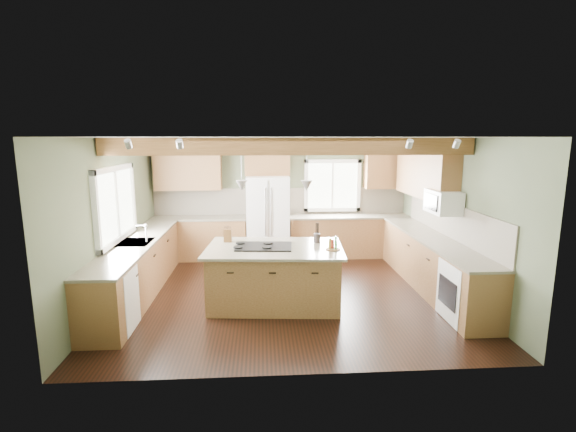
{
  "coord_description": "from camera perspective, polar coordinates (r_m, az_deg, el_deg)",
  "views": [
    {
      "loc": [
        -0.43,
        -6.71,
        2.58
      ],
      "look_at": [
        0.02,
        0.3,
        1.28
      ],
      "focal_mm": 26.0,
      "sensor_mm": 36.0,
      "label": 1
    }
  ],
  "objects": [
    {
      "name": "backsplash_right",
      "position": [
        7.61,
        21.4,
        -0.58
      ],
      "size": [
        0.03,
        3.7,
        0.58
      ],
      "primitive_type": "cube",
      "color": "brown",
      "rests_on": "wall_right"
    },
    {
      "name": "backsplash_back",
      "position": [
        9.31,
        -0.97,
        2.06
      ],
      "size": [
        5.58,
        0.03,
        0.58
      ],
      "primitive_type": "cube",
      "color": "brown",
      "rests_on": "wall_back"
    },
    {
      "name": "base_cab_left",
      "position": [
        7.39,
        -19.9,
        -6.97
      ],
      "size": [
        0.6,
        3.7,
        0.88
      ],
      "primitive_type": "cube",
      "color": "brown",
      "rests_on": "floor"
    },
    {
      "name": "counter_right",
      "position": [
        7.56,
        19.28,
        -2.92
      ],
      "size": [
        0.64,
        3.74,
        0.04
      ],
      "primitive_type": "cube",
      "color": "#474034",
      "rests_on": "base_cab_right"
    },
    {
      "name": "wall_right",
      "position": [
        7.56,
        21.71,
        0.01
      ],
      "size": [
        0.0,
        5.0,
        5.0
      ],
      "primitive_type": "plane",
      "rotation": [
        1.57,
        0.0,
        -1.57
      ],
      "color": "#49543B",
      "rests_on": "ground"
    },
    {
      "name": "island",
      "position": [
        6.65,
        -1.83,
        -8.26
      ],
      "size": [
        2.06,
        1.36,
        0.88
      ],
      "primitive_type": "cube",
      "rotation": [
        0.0,
        0.0,
        -0.08
      ],
      "color": "brown",
      "rests_on": "floor"
    },
    {
      "name": "ceiling",
      "position": [
        6.73,
        0.02,
        10.69
      ],
      "size": [
        5.6,
        5.6,
        0.0
      ],
      "primitive_type": "plane",
      "rotation": [
        3.14,
        0.0,
        0.0
      ],
      "color": "silver",
      "rests_on": "wall_back"
    },
    {
      "name": "island_top",
      "position": [
        6.52,
        -1.86,
        -4.43
      ],
      "size": [
        2.21,
        1.5,
        0.04
      ],
      "primitive_type": "cube",
      "rotation": [
        0.0,
        0.0,
        -0.08
      ],
      "color": "#474034",
      "rests_on": "island"
    },
    {
      "name": "faucet",
      "position": [
        7.18,
        -18.83,
        -2.35
      ],
      "size": [
        0.02,
        0.02,
        0.28
      ],
      "primitive_type": "cylinder",
      "color": "#B2B2B7",
      "rests_on": "sink"
    },
    {
      "name": "window_back",
      "position": [
        9.38,
        6.07,
        4.16
      ],
      "size": [
        1.1,
        0.04,
        1.0
      ],
      "primitive_type": "cube",
      "color": "white",
      "rests_on": "wall_back"
    },
    {
      "name": "ceiling_beam",
      "position": [
        6.31,
        0.26,
        9.51
      ],
      "size": [
        5.55,
        0.26,
        0.26
      ],
      "primitive_type": "cube",
      "color": "#503116",
      "rests_on": "ceiling"
    },
    {
      "name": "sink",
      "position": [
        7.27,
        -20.13,
        -3.47
      ],
      "size": [
        0.5,
        0.65,
        0.03
      ],
      "primitive_type": "cube",
      "color": "#262628",
      "rests_on": "counter_left"
    },
    {
      "name": "counter_back_right",
      "position": [
        9.27,
        8.36,
        -0.03
      ],
      "size": [
        2.66,
        0.64,
        0.04
      ],
      "primitive_type": "cube",
      "color": "#474034",
      "rests_on": "base_cab_back_right"
    },
    {
      "name": "oven",
      "position": [
        6.56,
        23.38,
        -9.53
      ],
      "size": [
        0.6,
        0.72,
        0.84
      ],
      "primitive_type": "cube",
      "color": "white",
      "rests_on": "floor"
    },
    {
      "name": "pendant_left",
      "position": [
        6.38,
        -6.36,
        4.15
      ],
      "size": [
        0.18,
        0.18,
        0.16
      ],
      "primitive_type": "cone",
      "rotation": [
        3.14,
        0.0,
        0.0
      ],
      "color": "#B2B2B7",
      "rests_on": "ceiling"
    },
    {
      "name": "upper_cab_back_corner",
      "position": [
        9.46,
        13.2,
        6.43
      ],
      "size": [
        0.9,
        0.35,
        0.9
      ],
      "primitive_type": "cube",
      "color": "brown",
      "rests_on": "wall_back"
    },
    {
      "name": "base_cab_back_left",
      "position": [
        9.27,
        -12.01,
        -3.07
      ],
      "size": [
        2.02,
        0.6,
        0.88
      ],
      "primitive_type": "cube",
      "color": "brown",
      "rests_on": "floor"
    },
    {
      "name": "upper_cab_over_fridge",
      "position": [
        9.05,
        -2.86,
        7.79
      ],
      "size": [
        0.96,
        0.35,
        0.7
      ],
      "primitive_type": "cube",
      "color": "brown",
      "rests_on": "wall_back"
    },
    {
      "name": "refrigerator",
      "position": [
        8.99,
        -2.77,
        -0.26
      ],
      "size": [
        0.9,
        0.74,
        1.8
      ],
      "primitive_type": "cube",
      "color": "white",
      "rests_on": "floor"
    },
    {
      "name": "soffit_trim",
      "position": [
        9.12,
        -0.97,
        10.27
      ],
      "size": [
        5.55,
        0.2,
        0.1
      ],
      "primitive_type": "cube",
      "color": "#503116",
      "rests_on": "ceiling"
    },
    {
      "name": "microwave",
      "position": [
        7.38,
        20.46,
        1.83
      ],
      "size": [
        0.4,
        0.7,
        0.38
      ],
      "primitive_type": "cube",
      "color": "white",
      "rests_on": "wall_right"
    },
    {
      "name": "bottle_tray",
      "position": [
        6.36,
        6.2,
        -3.74
      ],
      "size": [
        0.29,
        0.29,
        0.2
      ],
      "primitive_type": null,
      "rotation": [
        0.0,
        0.0,
        -0.38
      ],
      "color": "brown",
      "rests_on": "island_top"
    },
    {
      "name": "wall_left",
      "position": [
        7.23,
        -22.72,
        -0.51
      ],
      "size": [
        0.0,
        5.0,
        5.0
      ],
      "primitive_type": "plane",
      "rotation": [
        1.57,
        0.0,
        1.57
      ],
      "color": "#49543B",
      "rests_on": "ground"
    },
    {
      "name": "counter_back_left",
      "position": [
        9.17,
        -12.12,
        -0.27
      ],
      "size": [
        2.06,
        0.64,
        0.04
      ],
      "primitive_type": "cube",
      "color": "#474034",
      "rests_on": "base_cab_back_left"
    },
    {
      "name": "window_left",
      "position": [
        7.23,
        -22.58,
        1.51
      ],
      "size": [
        0.04,
        1.6,
        1.05
      ],
      "primitive_type": "cube",
      "color": "white",
      "rests_on": "wall_left"
    },
    {
      "name": "upper_cab_back_left",
      "position": [
        9.19,
        -13.51,
        6.31
      ],
      "size": [
        1.4,
        0.35,
        0.9
      ],
      "primitive_type": "cube",
      "color": "brown",
      "rests_on": "wall_back"
    },
    {
      "name": "wall_back",
      "position": [
        9.31,
        -0.98,
        2.62
      ],
      "size": [
        5.6,
        0.0,
        5.6
      ],
      "primitive_type": "plane",
      "rotation": [
        1.57,
        0.0,
        0.0
      ],
      "color": "#49543B",
      "rests_on": "ground"
    },
    {
      "name": "cooktop",
      "position": [
        6.52,
        -3.31,
        -4.17
      ],
      "size": [
        0.9,
        0.64,
        0.02
      ],
      "primitive_type": "cube",
      "rotation": [
        0.0,
        0.0,
        -0.08
      ],
      "color": "black",
      "rests_on": "island_top"
    },
    {
      "name": "dishwasher",
      "position": [
        6.22,
        -23.14,
        -10.6
      ],
      "size": [
        0.6,
        0.6,
        0.84
      ],
      "primitive_type": "cube",
      "color": "white",
      "rests_on": "floor"
    },
    {
      "name": "knife_block",
      "position": [
        6.88,
        -8.24,
        -2.64
      ],
      "size": [
        0.13,
        0.1,
        0.21
      ],
      "primitive_type": "cube",
      "rotation": [
        0.0,
        0.0,
        -0.02
      ],
      "color": "brown",
      "rests_on": "island_top"
    },
    {
      "name": "base_cab_right",
      "position": [
        7.68,
        19.07,
        -6.27
      ],
      "size": [
        0.6,
        3.7,
        0.88
      ],
      "primitive_type": "cube",
      "color": "brown",
      "rests_on": "floor"
    },
    {
      "name": "floor",
      "position": [
        7.2,
        0.01,
        -10.47
      ],
      "size": [
        5.6,
        5.6,
        0.0
      ],
      "primitive_type": "plane",
      "color": "black",
      "rests_on": "ground"
    },
    {
      "name": "pendant_right",
      "position": [
        6.33,
        2.57,
        4.15
      ],
      "size": [
        0.18,
        0.18,
        0.16
      ],
      "primitive_type": "cone",
      "rotation": [
        3.14,
        0.0,
        0.0
      ],
      "color": "#B2B2B7",
      "rests_on": "ceiling"
    },
    {
      "name": "upper_cab_right",
      "position": [
        8.23,
        18.25,
        5.6
      ],
      "size": [
        0.35,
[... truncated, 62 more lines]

